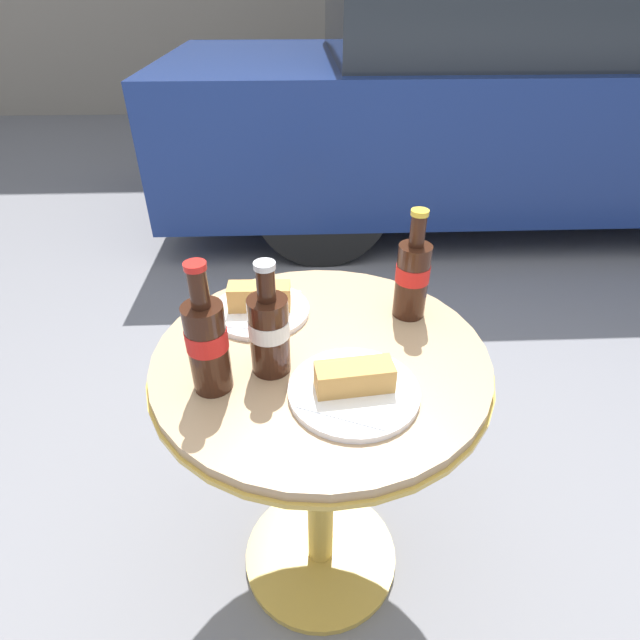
{
  "coord_description": "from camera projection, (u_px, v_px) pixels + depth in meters",
  "views": [
    {
      "loc": [
        -0.03,
        -0.74,
        1.28
      ],
      "look_at": [
        0.0,
        0.03,
        0.75
      ],
      "focal_mm": 28.0,
      "sensor_mm": 36.0,
      "label": 1
    }
  ],
  "objects": [
    {
      "name": "ground_plane",
      "position": [
        321.0,
        556.0,
        1.33
      ],
      "size": [
        30.0,
        30.0,
        0.0
      ],
      "primitive_type": "plane",
      "color": "slate"
    },
    {
      "name": "cola_bottle_right",
      "position": [
        412.0,
        276.0,
        0.99
      ],
      "size": [
        0.07,
        0.07,
        0.23
      ],
      "color": "#33190F",
      "rests_on": "bistro_table"
    },
    {
      "name": "cola_bottle_left",
      "position": [
        207.0,
        342.0,
        0.81
      ],
      "size": [
        0.07,
        0.07,
        0.24
      ],
      "color": "#33190F",
      "rests_on": "bistro_table"
    },
    {
      "name": "cola_bottle_center",
      "position": [
        269.0,
        330.0,
        0.85
      ],
      "size": [
        0.07,
        0.07,
        0.21
      ],
      "color": "#33190F",
      "rests_on": "bistro_table"
    },
    {
      "name": "lunch_plate_far",
      "position": [
        260.0,
        305.0,
        1.03
      ],
      "size": [
        0.2,
        0.2,
        0.07
      ],
      "color": "white",
      "rests_on": "bistro_table"
    },
    {
      "name": "lunch_plate_near",
      "position": [
        354.0,
        386.0,
        0.83
      ],
      "size": [
        0.22,
        0.22,
        0.06
      ],
      "color": "white",
      "rests_on": "bistro_table"
    },
    {
      "name": "bistro_table",
      "position": [
        321.0,
        420.0,
        1.04
      ],
      "size": [
        0.64,
        0.64,
        0.7
      ],
      "color": "gold",
      "rests_on": "ground_plane"
    },
    {
      "name": "parked_car",
      "position": [
        539.0,
        97.0,
        3.01
      ],
      "size": [
        4.51,
        1.69,
        1.43
      ],
      "color": "navy",
      "rests_on": "ground_plane"
    }
  ]
}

